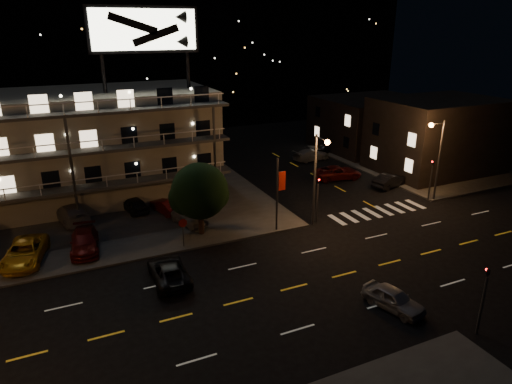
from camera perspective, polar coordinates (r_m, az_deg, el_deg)
name	(u,v)px	position (r m, az deg, el deg)	size (l,w,h in m)	color
ground	(267,294)	(30.15, 1.37, -12.67)	(140.00, 140.00, 0.00)	black
curb_nw	(29,218)	(45.79, -26.47, -2.93)	(44.00, 24.00, 0.15)	#363634
curb_ne	(409,161)	(61.58, 18.57, 3.69)	(16.00, 24.00, 0.15)	#363634
motel	(67,147)	(47.91, -22.59, 5.27)	(28.00, 13.80, 18.10)	gray
side_bldg_front	(437,135)	(57.86, 21.68, 6.59)	(14.06, 10.00, 8.50)	black
side_bldg_back	(371,123)	(66.63, 14.23, 8.34)	(14.06, 12.00, 7.00)	black
hill_backdrop	(70,54)	(91.80, -22.27, 15.64)	(120.00, 25.00, 24.00)	black
streetlight_nc	(317,171)	(38.21, 7.68, 2.59)	(0.44, 1.92, 8.00)	#2D2D30
streetlight_ne	(437,152)	(46.98, 21.72, 4.63)	(1.92, 0.44, 8.00)	#2D2D30
signal_nw	(318,195)	(39.68, 7.70, -0.40)	(0.20, 0.27, 4.60)	#2D2D30
signal_sw	(484,294)	(28.31, 26.61, -11.31)	(0.20, 0.27, 4.60)	#2D2D30
signal_ne	(431,176)	(47.65, 21.07, 1.91)	(0.27, 0.20, 4.60)	#2D2D30
banner_north	(278,193)	(37.45, 2.76, -0.09)	(0.83, 0.16, 6.40)	#2D2D30
stop_sign	(183,228)	(35.51, -9.12, -4.48)	(0.91, 0.11, 2.61)	#2D2D30
tree	(199,193)	(36.83, -7.10, -0.09)	(4.78, 4.60, 6.02)	black
lot_car_2	(25,252)	(37.23, -26.94, -6.73)	(2.49, 5.40, 1.50)	#CA9013
lot_car_3	(85,241)	(37.28, -20.64, -5.80)	(2.00, 4.91, 1.42)	#520D0B
lot_car_4	(188,216)	(39.91, -8.47, -2.95)	(1.68, 4.16, 1.42)	gray
lot_car_7	(71,213)	(43.08, -22.15, -2.44)	(2.16, 5.31, 1.54)	gray
lot_car_8	(134,204)	(43.54, -15.03, -1.49)	(1.62, 4.03, 1.37)	black
lot_car_9	(166,206)	(42.58, -11.22, -1.73)	(1.35, 3.88, 1.28)	#520D0B
side_car_0	(390,181)	(50.90, 16.39, 1.38)	(1.54, 4.43, 1.46)	black
side_car_1	(338,173)	(52.30, 10.17, 2.41)	(2.49, 5.39, 1.50)	#520D0B
side_car_2	(311,155)	(59.30, 6.92, 4.65)	(2.02, 4.98, 1.45)	gray
side_car_3	(326,148)	(63.31, 8.79, 5.45)	(1.48, 3.68, 1.25)	black
road_car_east	(393,299)	(29.70, 16.80, -12.65)	(1.59, 3.95, 1.35)	gray
road_car_west	(169,271)	(31.84, -10.84, -9.70)	(2.30, 4.98, 1.38)	black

